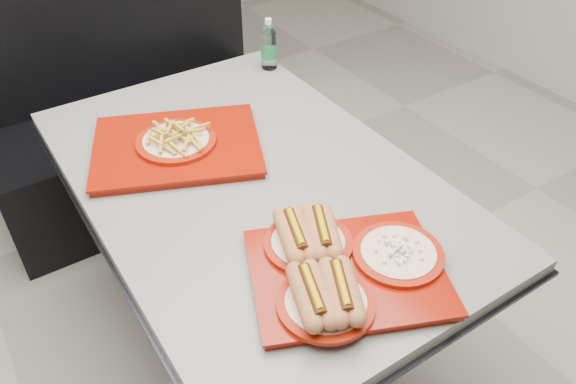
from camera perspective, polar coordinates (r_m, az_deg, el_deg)
ground at (r=2.16m, az=-2.91°, el=-14.32°), size 6.00×6.00×0.00m
diner_table at (r=1.73m, az=-3.53°, el=-2.65°), size 0.92×1.42×0.75m
booth_bench at (r=2.67m, az=-15.46°, el=7.62°), size 1.30×0.57×1.35m
tray_near at (r=1.31m, az=5.23°, el=-7.54°), size 0.55×0.49×0.10m
tray_far at (r=1.74m, az=-11.26°, el=4.91°), size 0.61×0.55×0.10m
water_bottle at (r=2.17m, az=-1.96°, el=14.50°), size 0.06×0.06×0.19m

